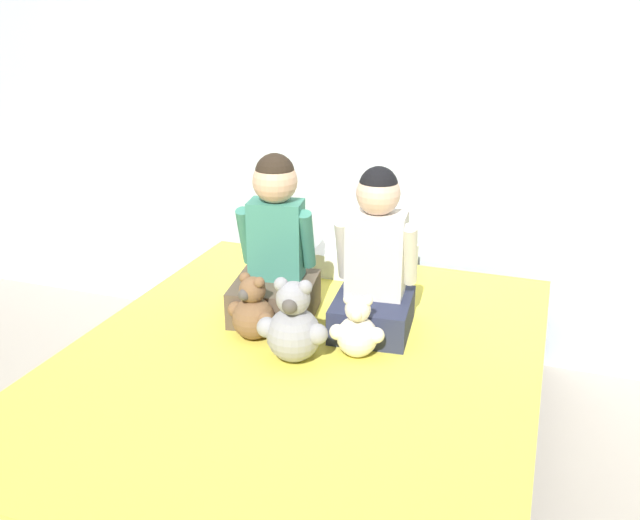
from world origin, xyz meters
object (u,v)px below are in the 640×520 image
(teddy_bear_held_by_left_child, at_px, (253,312))
(pillow_at_headboard, at_px, (364,260))
(bed, at_px, (301,411))
(teddy_bear_between_children, at_px, (293,326))
(teddy_bear_held_by_right_child, at_px, (357,330))
(child_on_right, at_px, (375,264))
(child_on_left, at_px, (275,251))

(teddy_bear_held_by_left_child, relative_size, pillow_at_headboard, 0.57)
(bed, relative_size, teddy_bear_between_children, 6.62)
(pillow_at_headboard, bearing_deg, teddy_bear_between_children, -90.48)
(teddy_bear_held_by_right_child, bearing_deg, child_on_right, 81.96)
(teddy_bear_between_children, bearing_deg, child_on_right, 56.42)
(teddy_bear_between_children, bearing_deg, pillow_at_headboard, 86.39)
(child_on_left, xyz_separation_m, teddy_bear_held_by_right_child, (0.40, -0.23, -0.17))
(teddy_bear_held_by_right_child, height_order, teddy_bear_between_children, teddy_bear_between_children)
(child_on_right, distance_m, pillow_at_headboard, 0.60)
(teddy_bear_held_by_left_child, xyz_separation_m, teddy_bear_held_by_right_child, (0.40, -0.00, -0.01))
(child_on_left, relative_size, pillow_at_headboard, 1.46)
(bed, relative_size, teddy_bear_held_by_left_child, 7.96)
(teddy_bear_between_children, bearing_deg, bed, 76.75)
(teddy_bear_held_by_left_child, distance_m, teddy_bear_held_by_right_child, 0.40)
(child_on_right, xyz_separation_m, pillow_at_headboard, (-0.19, 0.54, -0.20))
(child_on_left, bearing_deg, teddy_bear_held_by_left_child, -98.45)
(pillow_at_headboard, bearing_deg, teddy_bear_held_by_right_child, -76.01)
(child_on_left, distance_m, pillow_at_headboard, 0.62)
(bed, distance_m, child_on_left, 0.62)
(child_on_left, height_order, child_on_right, child_on_left)
(bed, distance_m, teddy_bear_held_by_left_child, 0.41)
(teddy_bear_between_children, bearing_deg, teddy_bear_held_by_left_child, 150.08)
(child_on_left, height_order, teddy_bear_held_by_right_child, child_on_left)
(child_on_left, bearing_deg, child_on_right, -8.97)
(child_on_left, distance_m, teddy_bear_between_children, 0.41)
(child_on_left, distance_m, child_on_right, 0.40)
(bed, height_order, teddy_bear_held_by_right_child, teddy_bear_held_by_right_child)
(pillow_at_headboard, bearing_deg, child_on_right, -70.62)
(teddy_bear_held_by_right_child, height_order, pillow_at_headboard, teddy_bear_held_by_right_child)
(bed, relative_size, child_on_right, 3.22)
(teddy_bear_held_by_right_child, bearing_deg, pillow_at_headboard, 95.23)
(bed, xyz_separation_m, teddy_bear_held_by_right_child, (0.19, 0.06, 0.33))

